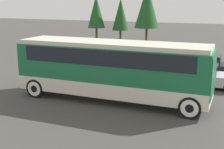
# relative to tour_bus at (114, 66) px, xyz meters

# --- Properties ---
(ground_plane) EXTENTS (120.00, 120.00, 0.00)m
(ground_plane) POSITION_rel_tour_bus_xyz_m (-0.10, 0.00, -1.91)
(ground_plane) COLOR #423F3D
(tour_bus) EXTENTS (10.25, 2.55, 3.17)m
(tour_bus) POSITION_rel_tour_bus_xyz_m (0.00, 0.00, 0.00)
(tour_bus) COLOR silver
(tour_bus) RESTS_ON ground_plane
(parked_car_near) EXTENTS (4.59, 1.91, 1.42)m
(parked_car_near) POSITION_rel_tour_bus_xyz_m (3.82, 8.27, -1.20)
(parked_car_near) COLOR black
(parked_car_near) RESTS_ON ground_plane
(parked_car_mid) EXTENTS (4.34, 1.91, 1.37)m
(parked_car_mid) POSITION_rel_tour_bus_xyz_m (3.90, 4.75, -1.22)
(parked_car_mid) COLOR #BCBCC1
(parked_car_mid) RESTS_ON ground_plane
(parked_car_far) EXTENTS (4.64, 1.81, 1.45)m
(parked_car_far) POSITION_rel_tour_bus_xyz_m (-4.50, 8.78, -1.18)
(parked_car_far) COLOR maroon
(parked_car_far) RESTS_ON ground_plane
(tree_left) EXTENTS (2.16, 2.16, 5.51)m
(tree_left) POSITION_rel_tour_bus_xyz_m (-8.53, 23.39, 1.56)
(tree_left) COLOR brown
(tree_left) RESTS_ON ground_plane
(tree_center) EXTENTS (2.19, 2.19, 5.91)m
(tree_center) POSITION_rel_tour_bus_xyz_m (-11.21, 21.74, 1.93)
(tree_center) COLOR brown
(tree_center) RESTS_ON ground_plane
(tree_right) EXTENTS (2.93, 2.93, 6.98)m
(tree_right) POSITION_rel_tour_bus_xyz_m (-4.46, 21.47, 2.59)
(tree_right) COLOR brown
(tree_right) RESTS_ON ground_plane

